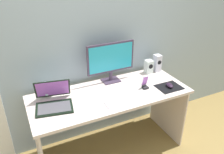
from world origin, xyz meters
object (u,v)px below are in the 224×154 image
(speaker_near_monitor, at_px, (149,67))
(laptop, at_px, (54,101))
(fishbowl, at_px, (46,89))
(mouse, at_px, (169,85))
(phone_in_dock, at_px, (145,84))
(keyboard_external, at_px, (127,100))
(monitor, at_px, (111,60))
(speaker_right, at_px, (157,63))

(speaker_near_monitor, height_order, laptop, laptop)
(fishbowl, height_order, mouse, fishbowl)
(mouse, bearing_deg, phone_in_dock, 169.20)
(speaker_near_monitor, relative_size, fishbowl, 1.04)
(speaker_near_monitor, height_order, keyboard_external, speaker_near_monitor)
(laptop, height_order, keyboard_external, laptop)
(fishbowl, bearing_deg, speaker_near_monitor, -0.22)
(monitor, distance_m, phone_in_dock, 0.42)
(speaker_right, bearing_deg, speaker_near_monitor, -179.94)
(speaker_right, bearing_deg, keyboard_external, -146.14)
(speaker_near_monitor, distance_m, keyboard_external, 0.65)
(speaker_right, height_order, laptop, laptop)
(laptop, xyz_separation_m, phone_in_dock, (0.89, -0.08, 0.00))
(speaker_near_monitor, xyz_separation_m, keyboard_external, (-0.50, -0.41, -0.07))
(fishbowl, relative_size, phone_in_dock, 1.06)
(monitor, bearing_deg, mouse, -38.31)
(speaker_right, distance_m, fishbowl, 1.26)
(monitor, xyz_separation_m, speaker_near_monitor, (0.47, -0.00, -0.16))
(speaker_near_monitor, bearing_deg, mouse, -89.16)
(monitor, distance_m, fishbowl, 0.69)
(speaker_near_monitor, height_order, phone_in_dock, speaker_near_monitor)
(keyboard_external, bearing_deg, laptop, 164.57)
(laptop, relative_size, fishbowl, 2.53)
(monitor, bearing_deg, keyboard_external, -94.26)
(monitor, bearing_deg, laptop, -162.84)
(speaker_right, relative_size, phone_in_dock, 1.42)
(monitor, distance_m, keyboard_external, 0.48)
(monitor, bearing_deg, speaker_near_monitor, -0.31)
(laptop, height_order, phone_in_dock, laptop)
(fishbowl, distance_m, mouse, 1.21)
(mouse, bearing_deg, speaker_near_monitor, 101.44)
(monitor, xyz_separation_m, speaker_right, (0.59, -0.00, -0.14))
(speaker_near_monitor, distance_m, fishbowl, 1.14)
(fishbowl, xyz_separation_m, phone_in_dock, (0.91, -0.29, -0.02))
(laptop, distance_m, fishbowl, 0.21)
(speaker_right, distance_m, speaker_near_monitor, 0.12)
(phone_in_dock, bearing_deg, monitor, 130.35)
(mouse, bearing_deg, monitor, 152.29)
(keyboard_external, distance_m, mouse, 0.51)
(monitor, height_order, speaker_right, monitor)
(fishbowl, bearing_deg, mouse, -18.23)
(speaker_near_monitor, relative_size, keyboard_external, 0.36)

